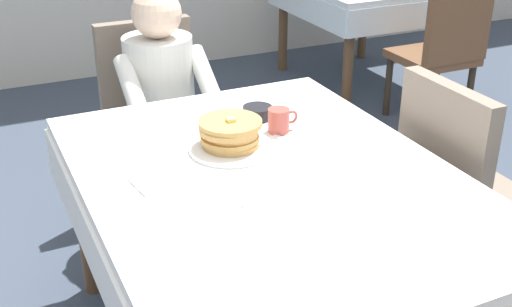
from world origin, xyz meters
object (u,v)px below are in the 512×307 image
at_px(bowl_butter, 258,112).
at_px(fork_left_of_plate, 179,163).
at_px(chair_diner, 154,111).
at_px(plate_breakfast, 231,148).
at_px(chair_right_side, 460,185).
at_px(breakfast_stack, 230,133).
at_px(dining_table_main, 270,201).
at_px(cup_coffee, 279,120).
at_px(background_chair_empty, 444,45).
at_px(spoon_near_edge, 264,199).
at_px(diner_person, 163,93).
at_px(knife_right_of_plate, 285,142).

xyz_separation_m(bowl_butter, fork_left_of_plate, (-0.39, -0.23, -0.02)).
relative_size(chair_diner, plate_breakfast, 3.32).
xyz_separation_m(chair_right_side, breakfast_stack, (-0.81, 0.22, 0.27)).
xyz_separation_m(dining_table_main, breakfast_stack, (-0.04, 0.22, 0.15)).
bearing_deg(cup_coffee, plate_breakfast, -162.02).
distance_m(chair_right_side, plate_breakfast, 0.87).
bearing_deg(fork_left_of_plate, dining_table_main, -125.81).
bearing_deg(fork_left_of_plate, background_chair_empty, -54.40).
bearing_deg(fork_left_of_plate, spoon_near_edge, -150.88).
bearing_deg(breakfast_stack, chair_right_side, -15.28).
distance_m(fork_left_of_plate, spoon_near_edge, 0.35).
bearing_deg(background_chair_empty, cup_coffee, -145.93).
height_order(diner_person, cup_coffee, diner_person).
xyz_separation_m(breakfast_stack, bowl_butter, (0.20, 0.21, -0.04)).
bearing_deg(plate_breakfast, spoon_near_edge, -97.64).
xyz_separation_m(breakfast_stack, fork_left_of_plate, (-0.19, -0.02, -0.06)).
xyz_separation_m(diner_person, background_chair_empty, (1.92, 0.43, -0.14)).
bearing_deg(background_chair_empty, chair_diner, -171.73).
bearing_deg(diner_person, cup_coffee, 105.21).
bearing_deg(diner_person, plate_breakfast, 88.98).
distance_m(chair_diner, background_chair_empty, 1.94).
xyz_separation_m(plate_breakfast, background_chair_empty, (1.93, 1.23, -0.22)).
relative_size(diner_person, plate_breakfast, 4.00).
distance_m(plate_breakfast, bowl_butter, 0.29).
relative_size(breakfast_stack, knife_right_of_plate, 1.05).
height_order(diner_person, chair_right_side, diner_person).
xyz_separation_m(dining_table_main, cup_coffee, (0.17, 0.29, 0.13)).
relative_size(plate_breakfast, breakfast_stack, 1.33).
height_order(bowl_butter, fork_left_of_plate, bowl_butter).
distance_m(plate_breakfast, background_chair_empty, 2.30).
bearing_deg(knife_right_of_plate, diner_person, 9.31).
bearing_deg(cup_coffee, breakfast_stack, -163.10).
bearing_deg(dining_table_main, cup_coffee, 58.73).
bearing_deg(diner_person, bowl_butter, 107.34).
distance_m(fork_left_of_plate, background_chair_empty, 2.47).
distance_m(cup_coffee, bowl_butter, 0.15).
bearing_deg(chair_diner, background_chair_empty, -171.73).
relative_size(plate_breakfast, bowl_butter, 2.55).
xyz_separation_m(chair_diner, fork_left_of_plate, (-0.20, -0.97, 0.21)).
xyz_separation_m(chair_diner, diner_person, (-0.00, -0.16, 0.14)).
xyz_separation_m(dining_table_main, bowl_butter, (0.16, 0.43, 0.11)).
bearing_deg(bowl_butter, dining_table_main, -110.18).
bearing_deg(breakfast_stack, plate_breakfast, -66.73).
relative_size(knife_right_of_plate, spoon_near_edge, 1.33).
distance_m(diner_person, bowl_butter, 0.62).
xyz_separation_m(chair_right_side, spoon_near_edge, (-0.85, -0.13, 0.21)).
distance_m(bowl_butter, knife_right_of_plate, 0.23).
height_order(breakfast_stack, spoon_near_edge, breakfast_stack).
height_order(bowl_butter, background_chair_empty, background_chair_empty).
bearing_deg(bowl_butter, spoon_near_edge, -113.57).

